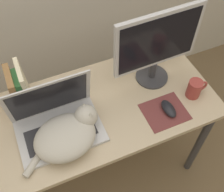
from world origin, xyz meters
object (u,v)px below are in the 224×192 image
at_px(book_row, 19,89).
at_px(external_monitor, 157,45).
at_px(computer_mouse, 169,109).
at_px(mug, 195,89).
at_px(cat, 68,134).
at_px(laptop, 57,122).

bearing_deg(book_row, external_monitor, -9.10).
xyz_separation_m(computer_mouse, mug, (0.17, 0.04, 0.03)).
xyz_separation_m(cat, mug, (0.68, 0.00, -0.01)).
height_order(cat, external_monitor, external_monitor).
bearing_deg(laptop, external_monitor, 10.56).
height_order(laptop, mug, laptop).
xyz_separation_m(external_monitor, mug, (0.14, -0.19, -0.19)).
bearing_deg(computer_mouse, laptop, 166.79).
distance_m(computer_mouse, book_row, 0.74).
relative_size(computer_mouse, mug, 0.97).
bearing_deg(external_monitor, cat, -160.11).
bearing_deg(laptop, mug, -6.99).
relative_size(external_monitor, mug, 3.97).
relative_size(cat, mug, 3.47).
relative_size(cat, book_row, 1.66).
distance_m(cat, book_row, 0.34).
distance_m(external_monitor, computer_mouse, 0.32).
distance_m(external_monitor, mug, 0.30).
bearing_deg(cat, laptop, 105.85).
xyz_separation_m(cat, external_monitor, (0.54, 0.19, 0.18)).
height_order(book_row, mug, book_row).
bearing_deg(book_row, laptop, -61.46).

